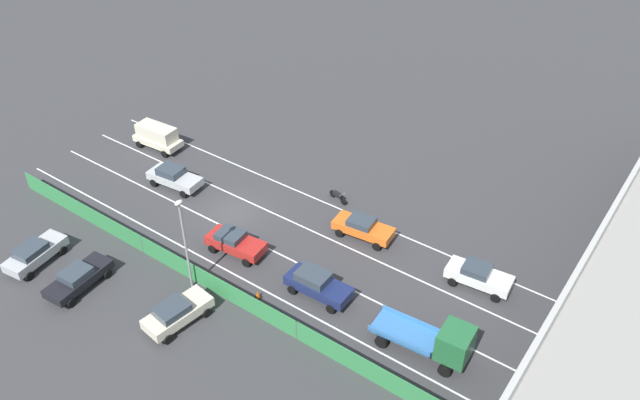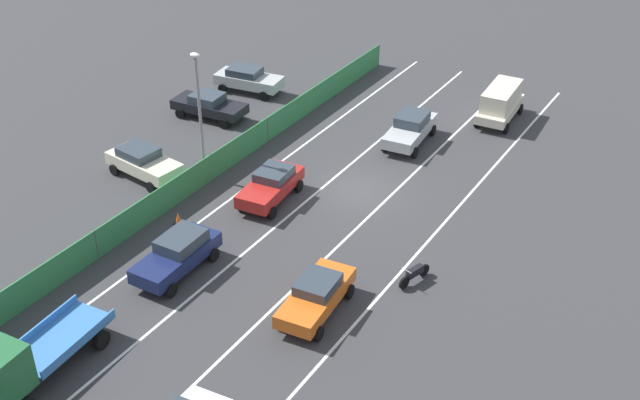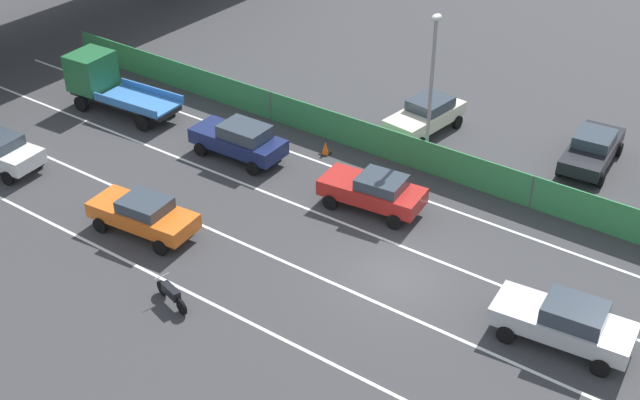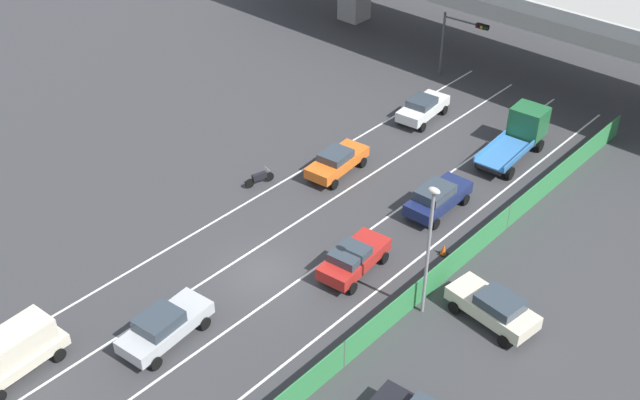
{
  "view_description": "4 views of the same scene",
  "coord_description": "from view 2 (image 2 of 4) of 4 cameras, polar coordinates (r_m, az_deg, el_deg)",
  "views": [
    {
      "loc": [
        28.02,
        28.39,
        30.27
      ],
      "look_at": [
        -2.7,
        6.33,
        2.35
      ],
      "focal_mm": 35.67,
      "sensor_mm": 36.0,
      "label": 1
    },
    {
      "loc": [
        -17.69,
        32.64,
        22.19
      ],
      "look_at": [
        -0.76,
        5.08,
        2.29
      ],
      "focal_mm": 45.63,
      "sensor_mm": 36.0,
      "label": 2
    },
    {
      "loc": [
        -21.74,
        -12.05,
        19.21
      ],
      "look_at": [
        0.51,
        3.89,
        1.66
      ],
      "focal_mm": 46.79,
      "sensor_mm": 36.0,
      "label": 3
    },
    {
      "loc": [
        22.84,
        -20.91,
        26.03
      ],
      "look_at": [
        0.03,
        4.35,
        2.36
      ],
      "focal_mm": 43.76,
      "sensor_mm": 36.0,
      "label": 4
    }
  ],
  "objects": [
    {
      "name": "lane_line_mid_left",
      "position": [
        39.0,
        1.45,
        -3.09
      ],
      "size": [
        0.14,
        45.62,
        0.01
      ],
      "primitive_type": "cube",
      "color": "silver",
      "rests_on": "ground"
    },
    {
      "name": "lane_line_mid_right",
      "position": [
        40.55,
        -2.81,
        -1.62
      ],
      "size": [
        0.14,
        45.62,
        0.01
      ],
      "primitive_type": "cube",
      "color": "silver",
      "rests_on": "ground"
    },
    {
      "name": "lane_line_left_edge",
      "position": [
        37.71,
        6.04,
        -4.65
      ],
      "size": [
        0.14,
        45.62,
        0.01
      ],
      "primitive_type": "cube",
      "color": "silver",
      "rests_on": "ground"
    },
    {
      "name": "ground_plane",
      "position": [
        43.25,
        2.67,
        0.69
      ],
      "size": [
        300.0,
        300.0,
        0.0
      ],
      "primitive_type": "plane",
      "color": "#38383A"
    },
    {
      "name": "motorcycle",
      "position": [
        36.54,
        6.65,
        -5.15
      ],
      "size": [
        0.75,
        1.91,
        0.93
      ],
      "color": "black",
      "rests_on": "ground"
    },
    {
      "name": "parked_sedan_cream",
      "position": [
        45.04,
        -12.3,
        2.65
      ],
      "size": [
        4.61,
        2.48,
        1.67
      ],
      "color": "beige",
      "rests_on": "ground"
    },
    {
      "name": "car_sedan_silver",
      "position": [
        47.89,
        6.35,
        5.04
      ],
      "size": [
        2.4,
        4.79,
        1.72
      ],
      "color": "#B7BABC",
      "rests_on": "ground"
    },
    {
      "name": "lane_line_right_edge",
      "position": [
        42.34,
        -6.73,
        -0.25
      ],
      "size": [
        0.14,
        45.62,
        0.01
      ],
      "primitive_type": "cube",
      "color": "silver",
      "rests_on": "ground"
    },
    {
      "name": "parked_sedan_dark",
      "position": [
        51.11,
        -7.79,
        6.64
      ],
      "size": [
        4.81,
        2.38,
        1.57
      ],
      "color": "black",
      "rests_on": "ground"
    },
    {
      "name": "car_sedan_red",
      "position": [
        42.0,
        -3.45,
        1.08
      ],
      "size": [
        2.37,
        4.52,
        1.62
      ],
      "color": "red",
      "rests_on": "ground"
    },
    {
      "name": "green_fence",
      "position": [
        43.11,
        -8.98,
        1.37
      ],
      "size": [
        0.1,
        41.72,
        1.54
      ],
      "color": "#338447",
      "rests_on": "ground"
    },
    {
      "name": "parked_wagon_silver",
      "position": [
        54.42,
        -5.06,
        8.47
      ],
      "size": [
        4.65,
        2.46,
        1.65
      ],
      "color": "#B2B5B7",
      "rests_on": "ground"
    },
    {
      "name": "car_sedan_navy",
      "position": [
        37.24,
        -9.95,
        -3.71
      ],
      "size": [
        2.07,
        4.59,
        1.76
      ],
      "color": "navy",
      "rests_on": "ground"
    },
    {
      "name": "flatbed_truck_blue",
      "position": [
        32.48,
        -20.56,
        -10.69
      ],
      "size": [
        2.67,
        6.2,
        2.75
      ],
      "color": "black",
      "rests_on": "ground"
    },
    {
      "name": "traffic_cone",
      "position": [
        40.89,
        -9.91,
        -1.3
      ],
      "size": [
        0.47,
        0.47,
        0.65
      ],
      "color": "orange",
      "rests_on": "ground"
    },
    {
      "name": "car_taxi_orange",
      "position": [
        34.4,
        -0.26,
        -6.68
      ],
      "size": [
        2.31,
        4.66,
        1.59
      ],
      "color": "orange",
      "rests_on": "ground"
    },
    {
      "name": "street_lamp",
      "position": [
        42.82,
        -8.47,
        6.64
      ],
      "size": [
        0.6,
        0.36,
        7.2
      ],
      "color": "gray",
      "rests_on": "ground"
    },
    {
      "name": "car_van_cream",
      "position": [
        51.36,
        12.56,
        6.75
      ],
      "size": [
        2.29,
        4.63,
        2.2
      ],
      "color": "beige",
      "rests_on": "ground"
    }
  ]
}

